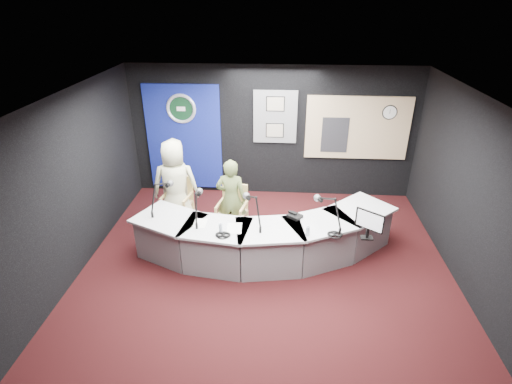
# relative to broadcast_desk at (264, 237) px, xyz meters

# --- Properties ---
(ground) EXTENTS (6.00, 6.00, 0.00)m
(ground) POSITION_rel_broadcast_desk_xyz_m (0.05, -0.55, -0.38)
(ground) COLOR black
(ground) RESTS_ON ground
(ceiling) EXTENTS (6.00, 6.00, 0.02)m
(ceiling) POSITION_rel_broadcast_desk_xyz_m (0.05, -0.55, 2.42)
(ceiling) COLOR silver
(ceiling) RESTS_ON ground
(wall_back) EXTENTS (6.00, 0.02, 2.80)m
(wall_back) POSITION_rel_broadcast_desk_xyz_m (0.05, 2.45, 1.02)
(wall_back) COLOR black
(wall_back) RESTS_ON ground
(wall_front) EXTENTS (6.00, 0.02, 2.80)m
(wall_front) POSITION_rel_broadcast_desk_xyz_m (0.05, -3.55, 1.02)
(wall_front) COLOR black
(wall_front) RESTS_ON ground
(wall_left) EXTENTS (0.02, 6.00, 2.80)m
(wall_left) POSITION_rel_broadcast_desk_xyz_m (-2.95, -0.55, 1.02)
(wall_left) COLOR black
(wall_left) RESTS_ON ground
(wall_right) EXTENTS (0.02, 6.00, 2.80)m
(wall_right) POSITION_rel_broadcast_desk_xyz_m (3.05, -0.55, 1.02)
(wall_right) COLOR black
(wall_right) RESTS_ON ground
(broadcast_desk) EXTENTS (4.50, 1.90, 0.75)m
(broadcast_desk) POSITION_rel_broadcast_desk_xyz_m (0.00, 0.00, 0.00)
(broadcast_desk) COLOR #B0B2B4
(broadcast_desk) RESTS_ON ground
(backdrop_panel) EXTENTS (1.60, 0.05, 2.30)m
(backdrop_panel) POSITION_rel_broadcast_desk_xyz_m (-1.85, 2.42, 0.88)
(backdrop_panel) COLOR navy
(backdrop_panel) RESTS_ON wall_back
(agency_seal) EXTENTS (0.63, 0.07, 0.63)m
(agency_seal) POSITION_rel_broadcast_desk_xyz_m (-1.85, 2.38, 1.52)
(agency_seal) COLOR silver
(agency_seal) RESTS_ON backdrop_panel
(seal_center) EXTENTS (0.48, 0.01, 0.48)m
(seal_center) POSITION_rel_broadcast_desk_xyz_m (-1.85, 2.38, 1.52)
(seal_center) COLOR black
(seal_center) RESTS_ON backdrop_panel
(pinboard) EXTENTS (0.90, 0.04, 1.10)m
(pinboard) POSITION_rel_broadcast_desk_xyz_m (0.10, 2.42, 1.38)
(pinboard) COLOR slate
(pinboard) RESTS_ON wall_back
(framed_photo_upper) EXTENTS (0.34, 0.02, 0.27)m
(framed_photo_upper) POSITION_rel_broadcast_desk_xyz_m (0.10, 2.39, 1.65)
(framed_photo_upper) COLOR gray
(framed_photo_upper) RESTS_ON pinboard
(framed_photo_lower) EXTENTS (0.34, 0.02, 0.27)m
(framed_photo_lower) POSITION_rel_broadcast_desk_xyz_m (0.10, 2.39, 1.09)
(framed_photo_lower) COLOR gray
(framed_photo_lower) RESTS_ON pinboard
(booth_window_frame) EXTENTS (2.12, 0.06, 1.32)m
(booth_window_frame) POSITION_rel_broadcast_desk_xyz_m (1.80, 2.42, 1.18)
(booth_window_frame) COLOR tan
(booth_window_frame) RESTS_ON wall_back
(booth_glow) EXTENTS (2.00, 0.02, 1.20)m
(booth_glow) POSITION_rel_broadcast_desk_xyz_m (1.80, 2.41, 1.18)
(booth_glow) COLOR #FFEFA1
(booth_glow) RESTS_ON booth_window_frame
(equipment_rack) EXTENTS (0.55, 0.02, 0.75)m
(equipment_rack) POSITION_rel_broadcast_desk_xyz_m (1.35, 2.39, 1.03)
(equipment_rack) COLOR black
(equipment_rack) RESTS_ON booth_window_frame
(wall_clock) EXTENTS (0.28, 0.01, 0.28)m
(wall_clock) POSITION_rel_broadcast_desk_xyz_m (2.40, 2.39, 1.52)
(wall_clock) COLOR white
(wall_clock) RESTS_ON booth_window_frame
(armchair_left) EXTENTS (0.68, 0.68, 1.03)m
(armchair_left) POSITION_rel_broadcast_desk_xyz_m (-1.70, 0.91, 0.14)
(armchair_left) COLOR tan
(armchair_left) RESTS_ON ground
(armchair_right) EXTENTS (0.69, 0.69, 1.04)m
(armchair_right) POSITION_rel_broadcast_desk_xyz_m (-0.62, 0.63, 0.15)
(armchair_right) COLOR tan
(armchair_right) RESTS_ON ground
(draped_jacket) EXTENTS (0.51, 0.19, 0.70)m
(draped_jacket) POSITION_rel_broadcast_desk_xyz_m (-1.76, 1.16, 0.24)
(draped_jacket) COLOR slate
(draped_jacket) RESTS_ON armchair_left
(person_man) EXTENTS (0.91, 0.65, 1.74)m
(person_man) POSITION_rel_broadcast_desk_xyz_m (-1.70, 0.91, 0.49)
(person_man) COLOR beige
(person_man) RESTS_ON ground
(person_woman) EXTENTS (0.58, 0.41, 1.51)m
(person_woman) POSITION_rel_broadcast_desk_xyz_m (-0.62, 0.63, 0.38)
(person_woman) COLOR #556334
(person_woman) RESTS_ON ground
(computer_monitor) EXTENTS (0.38, 0.29, 0.31)m
(computer_monitor) POSITION_rel_broadcast_desk_xyz_m (1.57, -0.49, 0.70)
(computer_monitor) COLOR black
(computer_monitor) RESTS_ON broadcast_desk
(desk_phone) EXTENTS (0.28, 0.27, 0.05)m
(desk_phone) POSITION_rel_broadcast_desk_xyz_m (0.50, 0.06, 0.40)
(desk_phone) COLOR black
(desk_phone) RESTS_ON broadcast_desk
(headphones_near) EXTENTS (0.24, 0.24, 0.04)m
(headphones_near) POSITION_rel_broadcast_desk_xyz_m (1.10, -0.43, 0.39)
(headphones_near) COLOR black
(headphones_near) RESTS_ON broadcast_desk
(headphones_far) EXTENTS (0.23, 0.23, 0.04)m
(headphones_far) POSITION_rel_broadcast_desk_xyz_m (-0.60, -0.57, 0.39)
(headphones_far) COLOR black
(headphones_far) RESTS_ON broadcast_desk
(paper_stack) EXTENTS (0.20, 0.28, 0.00)m
(paper_stack) POSITION_rel_broadcast_desk_xyz_m (-1.02, -0.23, 0.38)
(paper_stack) COLOR white
(paper_stack) RESTS_ON broadcast_desk
(notepad) EXTENTS (0.25, 0.34, 0.00)m
(notepad) POSITION_rel_broadcast_desk_xyz_m (-0.45, -0.34, 0.38)
(notepad) COLOR white
(notepad) RESTS_ON broadcast_desk
(boom_mic_a) EXTENTS (0.29, 0.72, 0.60)m
(boom_mic_a) POSITION_rel_broadcast_desk_xyz_m (-1.75, 0.20, 0.68)
(boom_mic_a) COLOR black
(boom_mic_a) RESTS_ON broadcast_desk
(boom_mic_b) EXTENTS (0.18, 0.74, 0.60)m
(boom_mic_b) POSITION_rel_broadcast_desk_xyz_m (-1.07, -0.08, 0.68)
(boom_mic_b) COLOR black
(boom_mic_b) RESTS_ON broadcast_desk
(boom_mic_c) EXTENTS (0.38, 0.68, 0.60)m
(boom_mic_c) POSITION_rel_broadcast_desk_xyz_m (-0.17, -0.16, 0.68)
(boom_mic_c) COLOR black
(boom_mic_c) RESTS_ON broadcast_desk
(boom_mic_d) EXTENTS (0.45, 0.65, 0.60)m
(boom_mic_d) POSITION_rel_broadcast_desk_xyz_m (1.02, -0.14, 0.68)
(boom_mic_d) COLOR black
(boom_mic_d) RESTS_ON broadcast_desk
(water_bottles) EXTENTS (2.33, 0.40, 0.18)m
(water_bottles) POSITION_rel_broadcast_desk_xyz_m (0.49, -0.30, 0.46)
(water_bottles) COLOR silver
(water_bottles) RESTS_ON broadcast_desk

